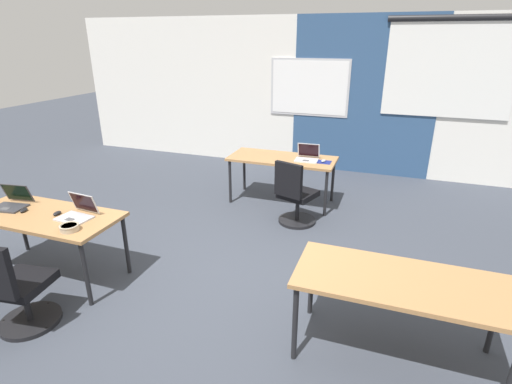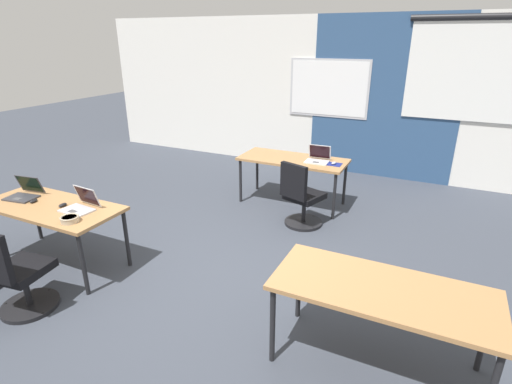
{
  "view_description": "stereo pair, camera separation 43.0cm",
  "coord_description": "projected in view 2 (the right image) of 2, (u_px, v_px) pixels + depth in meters",
  "views": [
    {
      "loc": [
        1.56,
        -3.33,
        2.42
      ],
      "look_at": [
        0.15,
        0.59,
        0.77
      ],
      "focal_mm": 27.66,
      "sensor_mm": 36.0,
      "label": 1
    },
    {
      "loc": [
        1.96,
        -3.17,
        2.42
      ],
      "look_at": [
        0.15,
        0.59,
        0.77
      ],
      "focal_mm": 27.66,
      "sensor_mm": 36.0,
      "label": 2
    }
  ],
  "objects": [
    {
      "name": "desk_far_center",
      "position": [
        293.0,
        162.0,
        5.94
      ],
      "size": [
        1.6,
        0.7,
        0.72
      ],
      "color": "#A37547",
      "rests_on": "ground"
    },
    {
      "name": "chair_near_left_inner",
      "position": [
        16.0,
        278.0,
        3.59
      ],
      "size": [
        0.52,
        0.56,
        0.92
      ],
      "rotation": [
        0.0,
        0.0,
        3.28
      ],
      "color": "black",
      "rests_on": "ground"
    },
    {
      "name": "mouse_near_left_inner",
      "position": [
        63.0,
        205.0,
        4.23
      ],
      "size": [
        0.06,
        0.1,
        0.03
      ],
      "color": "black",
      "rests_on": "desk_near_left"
    },
    {
      "name": "snack_bowl",
      "position": [
        70.0,
        219.0,
        3.87
      ],
      "size": [
        0.18,
        0.18,
        0.06
      ],
      "color": "tan",
      "rests_on": "desk_near_left"
    },
    {
      "name": "mouse_far_right",
      "position": [
        334.0,
        163.0,
        5.63
      ],
      "size": [
        0.08,
        0.11,
        0.03
      ],
      "color": "#B2B2B7",
      "rests_on": "mousepad_far_right"
    },
    {
      "name": "laptop_near_left_inner",
      "position": [
        81.0,
        205.0,
        4.14
      ],
      "size": [
        0.35,
        0.32,
        0.23
      ],
      "rotation": [
        0.0,
        0.0,
        -0.09
      ],
      "color": "#B7B7BC",
      "rests_on": "desk_near_left"
    },
    {
      "name": "mousepad_far_right",
      "position": [
        334.0,
        164.0,
        5.64
      ],
      "size": [
        0.22,
        0.19,
        0.0
      ],
      "color": "navy",
      "rests_on": "desk_far_center"
    },
    {
      "name": "chair_far_right",
      "position": [
        301.0,
        200.0,
        5.29
      ],
      "size": [
        0.56,
        0.61,
        0.92
      ],
      "rotation": [
        0.0,
        0.0,
        2.82
      ],
      "color": "black",
      "rests_on": "ground"
    },
    {
      "name": "laptop_far_right",
      "position": [
        318.0,
        158.0,
        5.75
      ],
      "size": [
        0.34,
        0.31,
        0.23
      ],
      "rotation": [
        0.0,
        0.0,
        0.04
      ],
      "color": "silver",
      "rests_on": "desk_far_center"
    },
    {
      "name": "back_wall_assembly",
      "position": [
        335.0,
        95.0,
        7.32
      ],
      "size": [
        10.0,
        0.27,
        2.8
      ],
      "color": "silver",
      "rests_on": "ground"
    },
    {
      "name": "laptop_near_left_end",
      "position": [
        24.0,
        193.0,
        4.47
      ],
      "size": [
        0.37,
        0.35,
        0.23
      ],
      "rotation": [
        0.0,
        0.0,
        0.15
      ],
      "color": "#333338",
      "rests_on": "desk_near_left"
    },
    {
      "name": "ground_plane",
      "position": [
        220.0,
        273.0,
        4.33
      ],
      "size": [
        24.0,
        24.0,
        0.0
      ],
      "color": "#383D47"
    },
    {
      "name": "desk_near_right",
      "position": [
        382.0,
        295.0,
        2.88
      ],
      "size": [
        1.6,
        0.7,
        0.72
      ],
      "color": "#A37547",
      "rests_on": "ground"
    },
    {
      "name": "mouse_near_left_end",
      "position": [
        33.0,
        201.0,
        4.34
      ],
      "size": [
        0.08,
        0.11,
        0.03
      ],
      "color": "black",
      "rests_on": "desk_near_left"
    },
    {
      "name": "desk_near_left",
      "position": [
        51.0,
        210.0,
        4.29
      ],
      "size": [
        1.6,
        0.7,
        0.72
      ],
      "color": "#A37547",
      "rests_on": "ground"
    }
  ]
}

